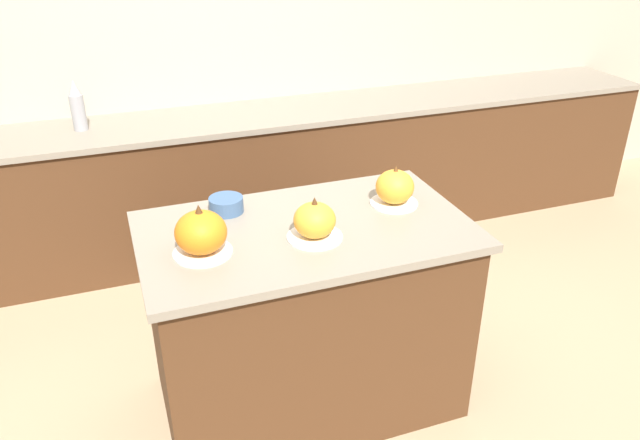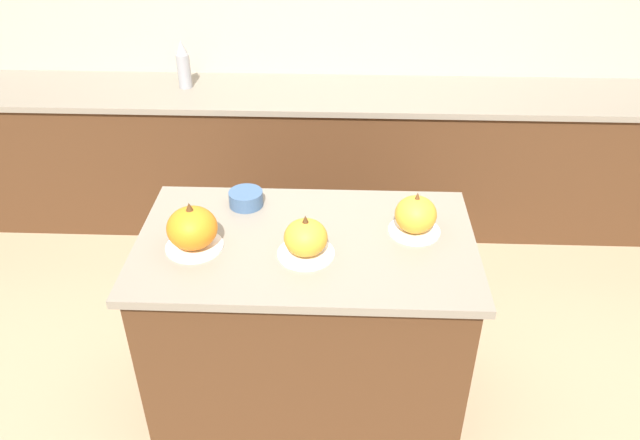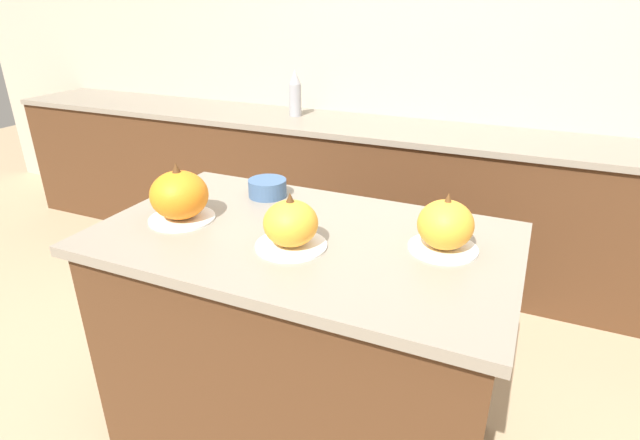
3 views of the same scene
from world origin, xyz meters
TOP-DOWN VIEW (x-y plane):
  - ground_plane at (0.00, 0.00)m, footprint 12.00×12.00m
  - wall_back at (0.00, 1.89)m, footprint 8.00×0.06m
  - kitchen_island at (0.00, 0.00)m, footprint 1.35×0.79m
  - back_counter at (0.00, 1.56)m, footprint 6.00×0.60m
  - pumpkin_cake_left at (-0.43, -0.06)m, footprint 0.22×0.22m
  - pumpkin_cake_center at (0.01, -0.09)m, footprint 0.22×0.22m
  - pumpkin_cake_right at (0.43, 0.08)m, footprint 0.21×0.21m
  - bottle_tall at (-0.83, 1.61)m, footprint 0.08×0.08m
  - mixing_bowl at (-0.27, 0.25)m, footprint 0.15×0.15m

SIDE VIEW (x-z plane):
  - ground_plane at x=0.00m, z-range 0.00..0.00m
  - back_counter at x=0.00m, z-range 0.00..0.90m
  - kitchen_island at x=0.00m, z-range 0.00..0.91m
  - mixing_bowl at x=-0.27m, z-range 0.91..0.97m
  - pumpkin_cake_center at x=0.01m, z-range 0.89..1.07m
  - pumpkin_cake_right at x=0.43m, z-range 0.89..1.07m
  - pumpkin_cake_left at x=-0.43m, z-range 0.89..1.09m
  - bottle_tall at x=-0.83m, z-range 0.89..1.19m
  - wall_back at x=0.00m, z-range 0.00..2.50m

